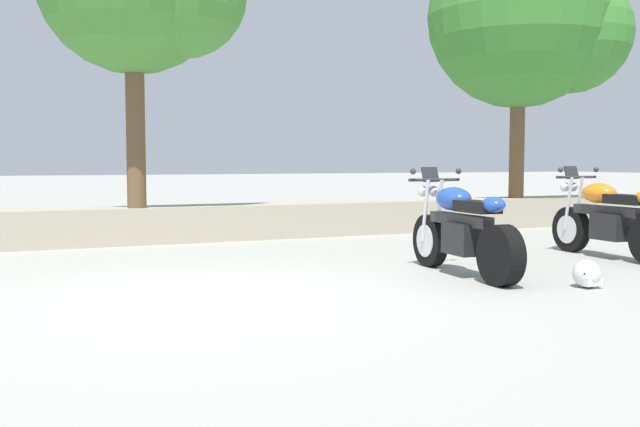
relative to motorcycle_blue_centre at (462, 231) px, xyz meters
The scene contains 6 objects.
ground_plane 3.00m from the motorcycle_blue_centre, behind, with size 120.00×120.00×0.00m, color #A3A099.
stone_wall 5.44m from the motorcycle_blue_centre, 122.85° to the left, with size 36.00×0.80×0.55m, color #A89E89.
motorcycle_blue_centre is the anchor object (origin of this frame).
motorcycle_orange_far_right 2.59m from the motorcycle_blue_centre, ahead, with size 0.67×2.06×1.18m.
rider_helmet 1.39m from the motorcycle_blue_centre, 59.33° to the right, with size 0.28×0.28×0.28m.
leafy_tree_mid_left 7.11m from the motorcycle_blue_centre, 44.35° to the left, with size 3.57×3.40×5.09m.
Camera 1 is at (-1.60, -6.36, 1.25)m, focal length 40.67 mm.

